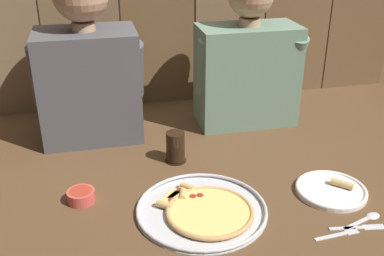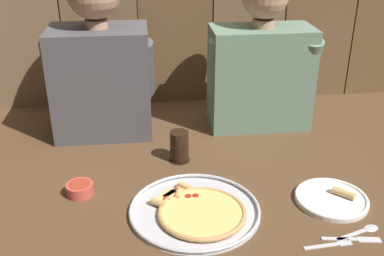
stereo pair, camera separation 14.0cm
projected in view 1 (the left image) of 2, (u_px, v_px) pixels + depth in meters
ground_plane at (201, 195)px, 1.39m from camera, size 3.20×3.20×0.00m
pizza_tray at (203, 210)px, 1.31m from camera, size 0.38×0.38×0.03m
dinner_plate at (331, 190)px, 1.40m from camera, size 0.22×0.22×0.03m
drinking_glass at (175, 147)px, 1.56m from camera, size 0.07×0.07×0.11m
dipping_bowl at (81, 195)px, 1.36m from camera, size 0.08×0.08×0.04m
table_fork at (339, 234)px, 1.22m from camera, size 0.13×0.03×0.01m
table_knife at (358, 227)px, 1.25m from camera, size 0.16×0.04×0.01m
table_spoon at (368, 217)px, 1.29m from camera, size 0.14×0.07×0.01m
diner_left at (87, 62)px, 1.64m from camera, size 0.39×0.24×0.63m
diner_right at (248, 58)px, 1.77m from camera, size 0.42×0.21×0.60m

